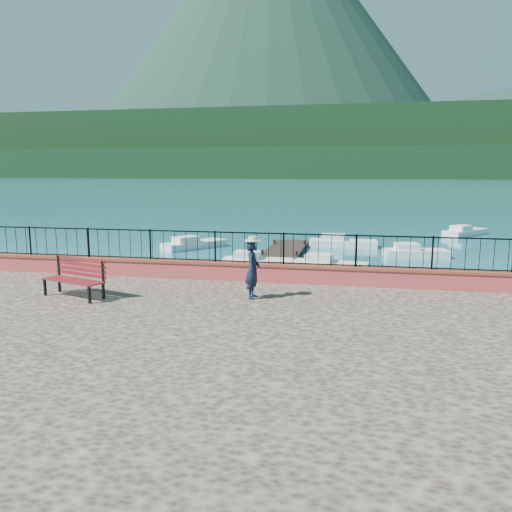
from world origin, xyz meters
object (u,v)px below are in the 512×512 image
at_px(boat_0, 257,259).
at_px(boat_4, 343,240).
at_px(boat_2, 416,250).
at_px(boat_3, 195,242).
at_px(person, 253,270).
at_px(boat_5, 466,230).
at_px(park_bench, 75,286).
at_px(boat_1, 330,263).

bearing_deg(boat_0, boat_4, 62.93).
height_order(boat_2, boat_3, same).
bearing_deg(boat_3, person, -118.41).
distance_m(boat_3, boat_4, 9.13).
relative_size(boat_0, boat_3, 0.85).
bearing_deg(boat_5, boat_3, 159.76).
height_order(boat_0, boat_2, same).
bearing_deg(boat_3, boat_2, -55.15).
distance_m(park_bench, boat_1, 12.82).
relative_size(park_bench, boat_5, 0.48).
relative_size(park_bench, boat_2, 0.59).
distance_m(person, boat_5, 27.45).
distance_m(boat_0, boat_5, 19.45).
xyz_separation_m(boat_0, boat_2, (7.90, 4.53, 0.00)).
xyz_separation_m(boat_3, boat_4, (8.82, 2.38, 0.00)).
distance_m(boat_3, boat_5, 19.92).
relative_size(boat_0, boat_4, 0.83).
bearing_deg(park_bench, boat_1, 77.92).
xyz_separation_m(park_bench, boat_4, (6.83, 18.83, -1.12)).
xyz_separation_m(person, boat_3, (-6.82, 15.59, -1.59)).
relative_size(park_bench, boat_1, 0.58).
bearing_deg(boat_1, boat_5, 67.51).
height_order(boat_3, boat_4, same).
height_order(park_bench, boat_1, park_bench).
bearing_deg(boat_3, boat_0, -98.83).
distance_m(park_bench, boat_4, 20.06).
height_order(park_bench, boat_4, park_bench).
xyz_separation_m(boat_2, boat_3, (-12.81, 0.70, 0.00)).
xyz_separation_m(boat_2, boat_4, (-3.99, 3.08, 0.00)).
distance_m(boat_2, boat_3, 12.83).
bearing_deg(boat_5, boat_0, -179.28).
distance_m(boat_0, boat_1, 3.51).
xyz_separation_m(park_bench, boat_5, (15.42, 26.13, -1.12)).
bearing_deg(boat_2, park_bench, -134.33).
bearing_deg(boat_1, boat_3, 155.55).
bearing_deg(boat_4, person, -97.36).
bearing_deg(boat_5, boat_2, -163.21).
xyz_separation_m(person, boat_1, (1.59, 10.18, -1.59)).
bearing_deg(person, boat_1, -10.17).
height_order(boat_2, boat_5, same).
bearing_deg(boat_0, boat_5, 50.14).
relative_size(boat_0, boat_5, 0.82).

